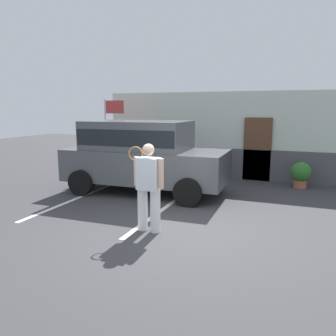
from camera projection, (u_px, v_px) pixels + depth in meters
ground_plane at (172, 232)px, 6.59m from camera, size 40.00×40.00×0.00m
parking_stripe_0 at (79, 198)px, 9.14m from camera, size 0.12×4.40×0.01m
parking_stripe_1 at (165, 207)px, 8.23m from camera, size 0.12×4.40×0.01m
house_frontage at (231, 138)px, 11.62m from camera, size 9.15×0.40×2.96m
parked_suv at (142, 153)px, 9.59m from camera, size 4.64×2.25×2.05m
tennis_player_man at (148, 186)px, 6.52m from camera, size 0.78×0.30×1.74m
potted_plant_by_porch at (301, 174)px, 10.21m from camera, size 0.61×0.61×0.80m
flag_pole at (110, 123)px, 11.94m from camera, size 0.80×0.08×2.72m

